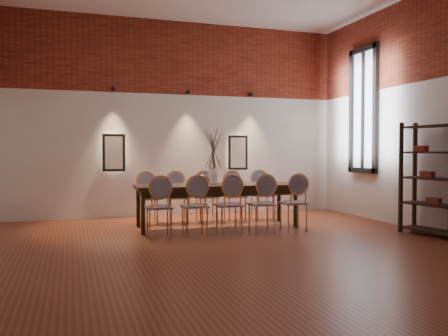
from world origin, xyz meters
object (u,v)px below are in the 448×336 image
object	(u,v)px
chair_near_a	(159,207)
book	(201,183)
chair_near_d	(262,204)
vase	(213,176)
chair_far_b	(178,197)
chair_far_d	(235,196)
chair_near_e	(293,203)
chair_far_e	(262,195)
dining_table	(217,206)
shelving_rack	(432,179)
chair_far_a	(147,198)
bowl	(203,180)
chair_far_c	(207,197)
chair_near_c	(229,205)
chair_near_b	(195,206)

from	to	relation	value
chair_near_a	book	distance (m)	1.28
chair_near_d	vase	size ratio (longest dim) A/B	3.13
chair_far_b	chair_far_d	world-z (taller)	same
chair_near_e	chair_far_e	xyz separation A→B (m)	(0.05, 1.46, 0.00)
dining_table	shelving_rack	bearing A→B (deg)	-29.81
book	chair_far_b	bearing A→B (deg)	116.75
chair_far_a	chair_far_e	bearing A→B (deg)	-180.00
dining_table	bowl	size ratio (longest dim) A/B	11.70
chair_far_c	book	xyz separation A→B (m)	(-0.27, -0.56, 0.30)
dining_table	bowl	bearing A→B (deg)	-169.00
book	chair_far_d	bearing A→B (deg)	33.16
chair_near_c	chair_far_a	distance (m)	1.84
chair_near_d	chair_far_c	world-z (taller)	same
chair_near_a	vase	distance (m)	1.35
chair_far_e	shelving_rack	distance (m)	3.14
chair_near_c	chair_far_c	distance (m)	1.46
chair_near_d	book	world-z (taller)	chair_near_d
dining_table	chair_far_d	distance (m)	0.93
chair_near_b	shelving_rack	distance (m)	3.75
chair_near_e	vase	bearing A→B (deg)	148.43
chair_far_c	vase	distance (m)	0.85
vase	dining_table	bearing A→B (deg)	-1.91
chair_near_a	chair_far_d	size ratio (longest dim) A/B	1.00
chair_far_a	chair_far_d	bearing A→B (deg)	-180.00
chair_near_d	bowl	size ratio (longest dim) A/B	3.92
vase	chair_far_c	bearing A→B (deg)	82.87
chair_far_c	book	bearing A→B (deg)	66.31
chair_near_e	chair_far_d	distance (m)	1.57
chair_near_b	chair_near_a	bearing A→B (deg)	180.00
chair_near_c	vase	distance (m)	0.85
chair_near_d	chair_near_a	bearing A→B (deg)	180.00
chair_near_e	book	distance (m)	1.66
dining_table	chair_far_d	size ratio (longest dim) A/B	2.99
chair_near_c	vase	world-z (taller)	vase
chair_far_e	shelving_rack	bearing A→B (deg)	127.67
chair_far_c	chair_near_b	bearing A→B (deg)	69.00
chair_far_e	vase	world-z (taller)	vase
dining_table	chair_far_c	size ratio (longest dim) A/B	2.99
chair_near_e	chair_far_e	distance (m)	1.46
chair_far_d	book	world-z (taller)	chair_far_d
book	dining_table	bearing A→B (deg)	-34.76
chair_near_a	vase	xyz separation A→B (m)	(1.08, 0.70, 0.43)
chair_near_e	chair_far_d	bearing A→B (deg)	111.00
chair_far_a	chair_far_b	bearing A→B (deg)	-180.00
chair_far_c	chair_far_e	xyz separation A→B (m)	(1.12, -0.04, 0.00)
chair_near_d	vase	world-z (taller)	vase
chair_far_b	shelving_rack	xyz separation A→B (m)	(3.50, -2.58, 0.43)
bowl	shelving_rack	distance (m)	3.69
chair_near_d	chair_far_e	distance (m)	1.57
dining_table	chair_far_a	bearing A→B (deg)	146.93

